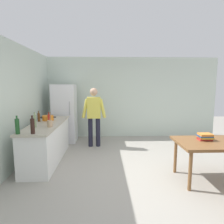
# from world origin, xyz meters

# --- Properties ---
(ground_plane) EXTENTS (14.00, 14.00, 0.00)m
(ground_plane) POSITION_xyz_m (0.00, 0.00, 0.00)
(ground_plane) COLOR #9E998E
(wall_back) EXTENTS (6.40, 0.12, 2.70)m
(wall_back) POSITION_xyz_m (0.00, 3.00, 1.35)
(wall_back) COLOR silver
(wall_back) RESTS_ON ground_plane
(wall_left) EXTENTS (0.12, 5.60, 2.70)m
(wall_left) POSITION_xyz_m (-2.60, 0.20, 1.35)
(wall_left) COLOR silver
(wall_left) RESTS_ON ground_plane
(kitchen_counter) EXTENTS (0.64, 2.20, 0.90)m
(kitchen_counter) POSITION_xyz_m (-2.00, 0.80, 0.45)
(kitchen_counter) COLOR white
(kitchen_counter) RESTS_ON ground_plane
(refrigerator) EXTENTS (0.70, 0.67, 1.80)m
(refrigerator) POSITION_xyz_m (-1.90, 2.40, 0.90)
(refrigerator) COLOR white
(refrigerator) RESTS_ON ground_plane
(person) EXTENTS (0.70, 0.22, 1.70)m
(person) POSITION_xyz_m (-0.95, 1.85, 0.98)
(person) COLOR #1E1E2D
(person) RESTS_ON ground_plane
(dining_table) EXTENTS (1.40, 0.90, 0.75)m
(dining_table) POSITION_xyz_m (1.40, -0.30, 0.67)
(dining_table) COLOR brown
(dining_table) RESTS_ON ground_plane
(cooking_pot) EXTENTS (0.40, 0.28, 0.12)m
(cooking_pot) POSITION_xyz_m (-2.07, 1.20, 0.96)
(cooking_pot) COLOR orange
(cooking_pot) RESTS_ON kitchen_counter
(utensil_jar) EXTENTS (0.11, 0.11, 0.32)m
(utensil_jar) POSITION_xyz_m (-1.81, 0.40, 0.98)
(utensil_jar) COLOR tan
(utensil_jar) RESTS_ON kitchen_counter
(bottle_sauce_red) EXTENTS (0.06, 0.06, 0.24)m
(bottle_sauce_red) POSITION_xyz_m (-1.98, 0.96, 1.00)
(bottle_sauce_red) COLOR #B22319
(bottle_sauce_red) RESTS_ON kitchen_counter
(bottle_wine_green) EXTENTS (0.08, 0.08, 0.34)m
(bottle_wine_green) POSITION_xyz_m (-2.24, -0.18, 1.05)
(bottle_wine_green) COLOR #1E5123
(bottle_wine_green) RESTS_ON kitchen_counter
(bottle_beer_brown) EXTENTS (0.06, 0.06, 0.26)m
(bottle_beer_brown) POSITION_xyz_m (-2.25, 1.05, 1.01)
(bottle_beer_brown) COLOR #5B3314
(bottle_beer_brown) RESTS_ON kitchen_counter
(bottle_wine_dark) EXTENTS (0.08, 0.08, 0.34)m
(bottle_wine_dark) POSITION_xyz_m (-1.96, -0.17, 1.05)
(bottle_wine_dark) COLOR black
(bottle_wine_dark) RESTS_ON kitchen_counter
(bottle_vinegar_tall) EXTENTS (0.06, 0.06, 0.32)m
(bottle_vinegar_tall) POSITION_xyz_m (-2.12, 0.39, 1.04)
(bottle_vinegar_tall) COLOR gray
(bottle_vinegar_tall) RESTS_ON kitchen_counter
(book_stack) EXTENTS (0.25, 0.20, 0.13)m
(book_stack) POSITION_xyz_m (1.26, -0.20, 0.82)
(book_stack) COLOR #B22D28
(book_stack) RESTS_ON dining_table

